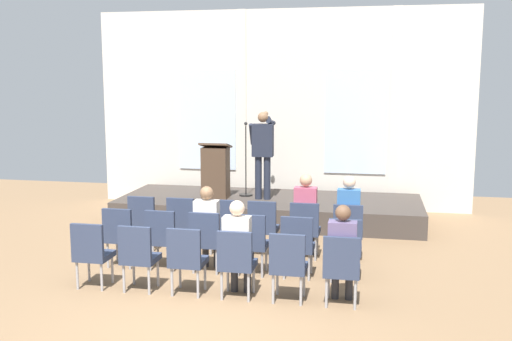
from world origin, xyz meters
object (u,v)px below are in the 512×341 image
chair_r2_c0 (91,251)px  chair_r2_c3 (236,260)px  chair_r0_c4 (305,227)px  audience_r1_c2 (208,224)px  chair_r0_c2 (222,223)px  audience_r0_c5 (349,214)px  chair_r2_c5 (342,266)px  chair_r2_c1 (138,254)px  chair_r1_c1 (163,235)px  chair_r0_c1 (183,221)px  audience_r2_c3 (238,243)px  chair_r2_c2 (187,257)px  chair_r1_c0 (120,233)px  lectern (216,171)px  audience_r2_c5 (342,249)px  chair_r1_c5 (345,245)px  speaker (263,149)px  chair_r0_c3 (263,225)px  chair_r1_c2 (206,238)px  chair_r1_c4 (297,243)px  chair_r2_c4 (288,263)px  chair_r0_c5 (348,229)px  audience_r0_c4 (306,212)px  chair_r1_c3 (251,240)px  chair_r0_c0 (144,219)px  mic_stand (246,180)px

chair_r2_c0 → chair_r2_c3: 2.06m
chair_r0_c4 → audience_r1_c2: 1.64m
chair_r0_c2 → audience_r0_c5: audience_r0_c5 is taller
chair_r2_c5 → chair_r2_c1: bearing=180.0°
chair_r1_c1 → audience_r1_c2: size_ratio=0.72×
chair_r0_c1 → chair_r0_c2: (0.69, 0.00, 0.00)m
chair_r0_c2 → audience_r2_c3: (0.69, -1.84, 0.20)m
audience_r0_c5 → chair_r2_c2: size_ratio=1.46×
chair_r1_c0 → audience_r2_c3: (2.06, -0.88, 0.20)m
lectern → audience_r2_c5: bearing=-56.4°
lectern → chair_r1_c5: 4.39m
speaker → chair_r0_c3: (0.46, -2.46, -0.95)m
chair_r1_c1 → chair_r2_c0: bearing=-125.5°
chair_r2_c0 → audience_r2_c3: size_ratio=0.71×
chair_r2_c1 → chair_r2_c5: (2.74, 0.00, 0.00)m
chair_r0_c2 → chair_r1_c2: 0.96m
audience_r0_c5 → chair_r1_c4: size_ratio=1.46×
chair_r2_c5 → audience_r1_c2: bearing=153.1°
chair_r2_c1 → chair_r1_c5: bearing=19.3°
chair_r0_c1 → audience_r2_c3: bearing=-53.3°
chair_r2_c4 → audience_r1_c2: bearing=142.7°
chair_r2_c1 → chair_r2_c4: bearing=0.0°
chair_r0_c3 → chair_r1_c5: 1.67m
chair_r1_c1 → chair_r0_c5: bearing=19.3°
audience_r0_c4 → chair_r2_c0: size_ratio=1.47×
chair_r1_c0 → chair_r2_c5: same height
lectern → chair_r1_c3: lectern is taller
chair_r0_c0 → chair_r1_c3: bearing=-25.0°
chair_r0_c2 → speaker: bearing=84.8°
chair_r2_c2 → chair_r2_c1: bearing=180.0°
chair_r2_c1 → chair_r0_c4: bearing=43.1°
chair_r0_c0 → audience_r2_c3: audience_r2_c3 is taller
chair_r0_c2 → audience_r0_c4: 1.39m
audience_r0_c4 → chair_r1_c3: 1.27m
audience_r1_c2 → audience_r0_c5: bearing=25.0°
chair_r1_c1 → chair_r1_c5: (2.74, 0.00, 0.00)m
chair_r0_c5 → chair_r1_c3: same height
mic_stand → chair_r2_c1: mic_stand is taller
chair_r2_c2 → chair_r2_c0: bearing=180.0°
audience_r0_c4 → chair_r2_c3: 2.13m
audience_r0_c5 → chair_r1_c0: bearing=-163.1°
chair_r2_c0 → chair_r2_c5: same height
audience_r0_c4 → audience_r2_c3: (-0.69, -1.92, -0.03)m
audience_r2_c3 → chair_r0_c4: bearing=69.6°
chair_r0_c3 → chair_r1_c4: (0.69, -0.96, 0.00)m
mic_stand → chair_r2_c5: bearing=-64.3°
chair_r1_c1 → chair_r2_c3: bearing=-35.0°
speaker → chair_r0_c4: 2.87m
audience_r1_c2 → chair_r2_c4: audience_r1_c2 is taller
speaker → chair_r0_c5: size_ratio=1.89×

